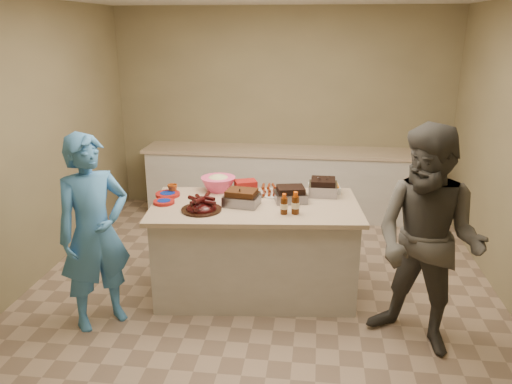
# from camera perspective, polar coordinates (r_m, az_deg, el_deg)

# --- Properties ---
(room) EXTENTS (4.50, 5.00, 2.70)m
(room) POSITION_cam_1_polar(r_m,az_deg,el_deg) (4.88, 0.48, -11.51)
(room) COLOR #8C805B
(room) RESTS_ON ground
(back_counter) EXTENTS (3.60, 0.64, 0.90)m
(back_counter) POSITION_cam_1_polar(r_m,az_deg,el_deg) (6.72, 2.67, 1.17)
(back_counter) COLOR beige
(back_counter) RESTS_ON ground
(island) EXTENTS (1.98, 1.18, 0.89)m
(island) POSITION_cam_1_polar(r_m,az_deg,el_deg) (4.92, -0.07, -11.25)
(island) COLOR beige
(island) RESTS_ON ground
(rib_platter) EXTENTS (0.43, 0.43, 0.14)m
(rib_platter) POSITION_cam_1_polar(r_m,az_deg,el_deg) (4.41, -6.25, -2.12)
(rib_platter) COLOR #380909
(rib_platter) RESTS_ON island
(pulled_pork_tray) EXTENTS (0.34, 0.28, 0.09)m
(pulled_pork_tray) POSITION_cam_1_polar(r_m,az_deg,el_deg) (4.52, -1.64, -1.51)
(pulled_pork_tray) COLOR #47230F
(pulled_pork_tray) RESTS_ON island
(brisket_tray) EXTENTS (0.33, 0.29, 0.09)m
(brisket_tray) POSITION_cam_1_polar(r_m,az_deg,el_deg) (4.64, 3.96, -1.03)
(brisket_tray) COLOR black
(brisket_tray) RESTS_ON island
(roasting_pan) EXTENTS (0.27, 0.27, 0.11)m
(roasting_pan) POSITION_cam_1_polar(r_m,az_deg,el_deg) (4.85, 7.63, -0.29)
(roasting_pan) COLOR gray
(roasting_pan) RESTS_ON island
(coleslaw_bowl) EXTENTS (0.37, 0.37, 0.23)m
(coleslaw_bowl) POSITION_cam_1_polar(r_m,az_deg,el_deg) (4.94, -4.31, 0.18)
(coleslaw_bowl) COLOR #F1487C
(coleslaw_bowl) RESTS_ON island
(sausage_plate) EXTENTS (0.35, 0.35, 0.05)m
(sausage_plate) POSITION_cam_1_polar(r_m,az_deg,el_deg) (4.81, 2.09, -0.26)
(sausage_plate) COLOR silver
(sausage_plate) RESTS_ON island
(mac_cheese_dish) EXTENTS (0.32, 0.25, 0.08)m
(mac_cheese_dish) POSITION_cam_1_polar(r_m,az_deg,el_deg) (4.95, 7.77, 0.08)
(mac_cheese_dish) COLOR orange
(mac_cheese_dish) RESTS_ON island
(bbq_bottle_a) EXTENTS (0.07, 0.07, 0.18)m
(bbq_bottle_a) POSITION_cam_1_polar(r_m,az_deg,el_deg) (4.31, 3.20, -2.51)
(bbq_bottle_a) COLOR #401C06
(bbq_bottle_a) RESTS_ON island
(bbq_bottle_b) EXTENTS (0.07, 0.07, 0.20)m
(bbq_bottle_b) POSITION_cam_1_polar(r_m,az_deg,el_deg) (4.33, 4.50, -2.48)
(bbq_bottle_b) COLOR #401C06
(bbq_bottle_b) RESTS_ON island
(mustard_bottle) EXTENTS (0.05, 0.05, 0.12)m
(mustard_bottle) POSITION_cam_1_polar(r_m,az_deg,el_deg) (4.66, -1.25, -0.89)
(mustard_bottle) COLOR yellow
(mustard_bottle) RESTS_ON island
(sauce_bowl) EXTENTS (0.14, 0.06, 0.14)m
(sauce_bowl) POSITION_cam_1_polar(r_m,az_deg,el_deg) (4.75, 0.12, -0.50)
(sauce_bowl) COLOR silver
(sauce_bowl) RESTS_ON island
(plate_stack_large) EXTENTS (0.26, 0.26, 0.03)m
(plate_stack_large) POSITION_cam_1_polar(r_m,az_deg,el_deg) (4.84, -10.04, -0.43)
(plate_stack_large) COLOR maroon
(plate_stack_large) RESTS_ON island
(plate_stack_small) EXTENTS (0.21, 0.21, 0.03)m
(plate_stack_small) POSITION_cam_1_polar(r_m,az_deg,el_deg) (4.64, -10.46, -1.29)
(plate_stack_small) COLOR maroon
(plate_stack_small) RESTS_ON island
(plastic_cup) EXTENTS (0.11, 0.10, 0.10)m
(plastic_cup) POSITION_cam_1_polar(r_m,az_deg,el_deg) (4.90, -9.49, -0.16)
(plastic_cup) COLOR #963F10
(plastic_cup) RESTS_ON island
(basket_stack) EXTENTS (0.25, 0.22, 0.10)m
(basket_stack) POSITION_cam_1_polar(r_m,az_deg,el_deg) (4.92, -1.19, 0.17)
(basket_stack) COLOR maroon
(basket_stack) RESTS_ON island
(guest_blue) EXTENTS (1.59, 1.60, 0.40)m
(guest_blue) POSITION_cam_1_polar(r_m,az_deg,el_deg) (4.67, -16.98, -13.88)
(guest_blue) COLOR #438AD2
(guest_blue) RESTS_ON ground
(guest_gray) EXTENTS (1.72, 1.96, 0.67)m
(guest_gray) POSITION_cam_1_polar(r_m,az_deg,el_deg) (4.40, 17.80, -16.15)
(guest_gray) COLOR #53514B
(guest_gray) RESTS_ON ground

